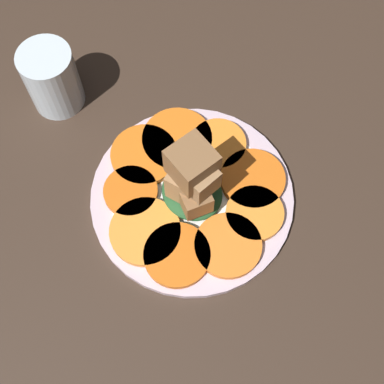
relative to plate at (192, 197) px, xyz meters
The scene contains 14 objects.
table_slab 1.52cm from the plate, ahead, with size 120.00×120.00×2.00cm, color #38281E.
plate is the anchor object (origin of this frame).
carrot_slice_0 7.49cm from the plate, 89.41° to the right, with size 8.54×8.54×0.93cm, color orange.
carrot_slice_1 8.06cm from the plate, 53.83° to the right, with size 7.89×7.89×0.93cm, color orange.
carrot_slice_2 7.94cm from the plate, ahead, with size 8.00×8.00×0.93cm, color orange.
carrot_slice_3 8.07cm from the plate, 29.91° to the left, with size 7.06×7.06×0.93cm, color orange.
carrot_slice_4 7.87cm from the plate, 63.67° to the left, with size 8.09×8.09×0.93cm, color orange.
carrot_slice_5 7.74cm from the plate, 112.98° to the left, with size 7.15×7.15×0.93cm, color orange.
carrot_slice_6 7.90cm from the plate, 152.94° to the left, with size 9.01×9.01×0.93cm, color orange.
carrot_slice_7 8.16cm from the plate, behind, with size 8.47×8.47×0.93cm, color orange.
carrot_slice_8 7.62cm from the plate, 133.47° to the right, with size 6.70×6.70×0.93cm, color orange.
center_pile 5.13cm from the plate, 69.27° to the right, with size 7.84×7.06×10.94cm.
fork 5.08cm from the plate, 82.70° to the right, with size 17.28×5.56×0.40cm.
water_glass 23.63cm from the plate, behind, with size 6.90×6.90×9.19cm.
Camera 1 is at (19.44, -17.00, 63.71)cm, focal length 50.00 mm.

